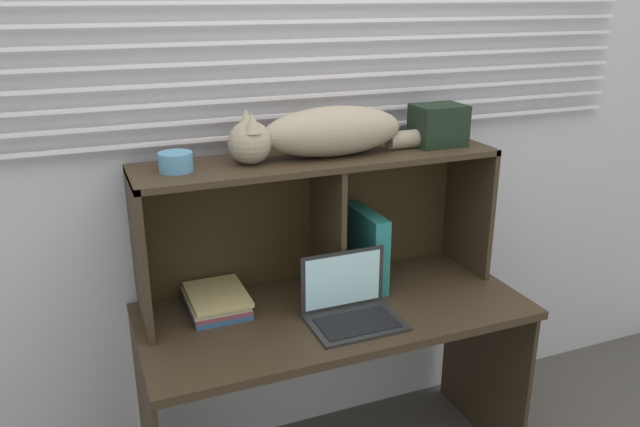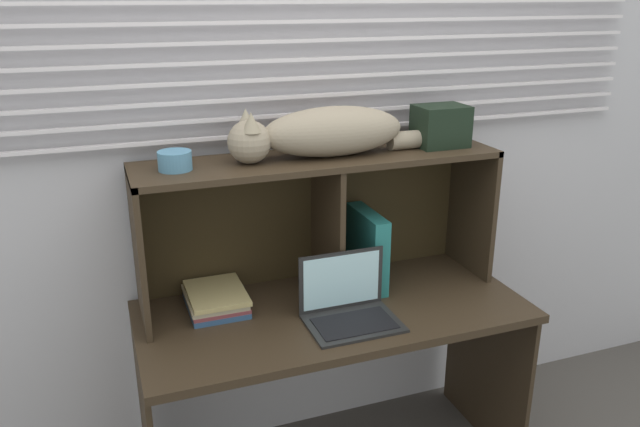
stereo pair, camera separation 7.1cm
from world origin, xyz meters
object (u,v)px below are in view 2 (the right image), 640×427
(small_basket, at_px, (175,161))
(storage_box, at_px, (441,126))
(binder_upright, at_px, (367,249))
(cat, at_px, (324,133))
(laptop, at_px, (349,307))
(book_stack, at_px, (216,299))

(small_basket, xyz_separation_m, storage_box, (0.97, 0.00, 0.04))
(binder_upright, height_order, small_basket, small_basket)
(cat, bearing_deg, laptop, -89.33)
(book_stack, height_order, small_basket, small_basket)
(book_stack, distance_m, small_basket, 0.53)
(laptop, height_order, binder_upright, binder_upright)
(storage_box, bearing_deg, laptop, -152.72)
(cat, height_order, binder_upright, cat)
(binder_upright, relative_size, storage_box, 1.57)
(cat, distance_m, binder_upright, 0.49)
(cat, distance_m, book_stack, 0.70)
(binder_upright, xyz_separation_m, small_basket, (-0.69, 0.00, 0.40))
(cat, bearing_deg, binder_upright, 0.00)
(laptop, height_order, small_basket, small_basket)
(cat, xyz_separation_m, small_basket, (-0.51, 0.00, -0.05))
(laptop, xyz_separation_m, storage_box, (0.46, 0.24, 0.55))
(cat, bearing_deg, book_stack, 179.03)
(cat, height_order, small_basket, cat)
(small_basket, bearing_deg, laptop, -24.57)
(small_basket, bearing_deg, cat, 0.00)
(laptop, bearing_deg, small_basket, 155.43)
(laptop, distance_m, book_stack, 0.48)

